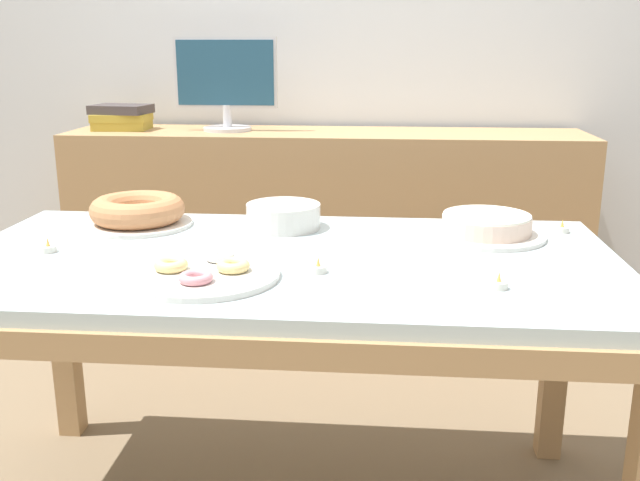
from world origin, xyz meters
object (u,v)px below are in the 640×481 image
Objects in this scene: cake_golden_bundt at (138,212)px; tealight_left_edge at (499,284)px; tealight_right_edge at (48,248)px; plate_stack at (283,216)px; pastry_platter at (204,273)px; tealight_near_front at (562,229)px; tealight_near_cakes at (318,268)px; book_stack at (122,117)px; computer_monitor at (226,84)px; cake_chocolate_round at (486,227)px.

tealight_left_edge is (0.95, -0.47, -0.03)m from cake_golden_bundt.
plate_stack is at bearing 28.15° from tealight_right_edge.
tealight_left_edge is at bearing -1.60° from pastry_platter.
tealight_left_edge is 1.00× the size of tealight_near_front.
tealight_near_cakes and tealight_right_edge have the same top height.
tealight_right_edge is 1.00× the size of tealight_left_edge.
cake_golden_bundt is at bearing -68.22° from book_stack.
computer_monitor reaches higher than book_stack.
computer_monitor is 1.23× the size of pastry_platter.
tealight_near_front is (0.22, 0.07, -0.02)m from cake_chocolate_round.
tealight_near_front is (0.89, 0.48, -0.00)m from pastry_platter.
plate_stack reaches higher than tealight_near_front.
tealight_near_front is at bearing 1.45° from cake_golden_bundt.
cake_golden_bundt is at bearing 144.86° from tealight_near_cakes.
pastry_platter is 0.65m from tealight_left_edge.
cake_golden_bundt is 7.71× the size of tealight_near_cakes.
cake_golden_bundt reaches higher than plate_stack.
plate_stack is 0.72m from tealight_left_edge.
book_stack reaches higher than cake_golden_bundt.
book_stack is at bearing 179.82° from computer_monitor.
computer_monitor is 1.37× the size of cake_golden_bundt.
tealight_near_cakes is 1.00× the size of tealight_left_edge.
tealight_left_edge is at bearing -58.59° from computer_monitor.
computer_monitor is at bearing -0.18° from book_stack.
cake_chocolate_round is 1.14m from tealight_right_edge.
computer_monitor is 1.71× the size of book_stack.
pastry_platter is 0.48m from plate_stack.
cake_chocolate_round is 0.98m from cake_golden_bundt.
tealight_left_edge is at bearing -11.06° from tealight_near_cakes.
tealight_left_edge is (0.90, -1.48, -0.34)m from computer_monitor.
computer_monitor reaches higher than plate_stack.
computer_monitor is 10.60× the size of tealight_left_edge.
cake_golden_bundt is at bearing -178.55° from tealight_near_front.
computer_monitor reaches higher than tealight_right_edge.
book_stack is 0.80× the size of cake_golden_bundt.
tealight_left_edge is at bearing -116.45° from tealight_near_front.
computer_monitor is at bearing 131.74° from cake_chocolate_round.
tealight_near_cakes is at bearing -55.59° from book_stack.
plate_stack is 0.63m from tealight_right_edge.
cake_chocolate_round is at bearing 31.39° from pastry_platter.
plate_stack reaches higher than pastry_platter.
cake_golden_bundt is 0.42m from plate_stack.
cake_golden_bundt is at bearing 64.57° from tealight_right_edge.
computer_monitor is 2.02× the size of plate_stack.
book_stack is (-0.45, 0.00, -0.14)m from computer_monitor.
pastry_platter is 8.60× the size of tealight_left_edge.
tealight_right_edge is (-0.69, 0.11, 0.00)m from tealight_near_cakes.
book_stack reaches higher than tealight_near_front.
computer_monitor is at bearing 110.48° from plate_stack.
book_stack is at bearing 124.41° from tealight_near_cakes.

